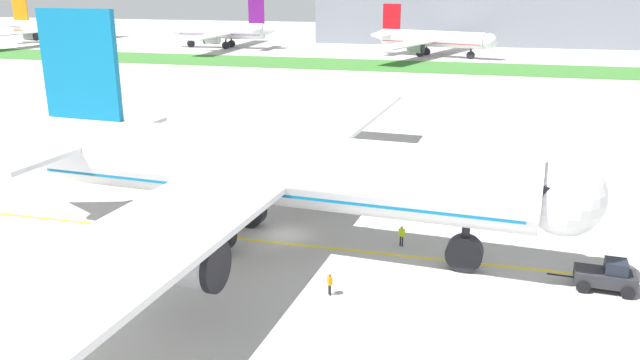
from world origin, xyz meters
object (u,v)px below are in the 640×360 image
at_px(ground_crew_marshaller_front, 402,234).
at_px(ground_crew_wingwalker_starboard, 214,190).
at_px(parked_airliner_far_left, 54,29).
at_px(ground_crew_wingwalker_port, 330,282).
at_px(parked_airliner_far_centre, 223,31).
at_px(airliner_foreground, 262,170).
at_px(parked_airliner_far_right, 430,39).
at_px(pushback_tug, 607,276).

bearing_deg(ground_crew_marshaller_front, ground_crew_wingwalker_starboard, 161.01).
relative_size(ground_crew_marshaller_front, parked_airliner_far_left, 0.02).
relative_size(ground_crew_wingwalker_port, ground_crew_wingwalker_starboard, 0.97).
relative_size(ground_crew_wingwalker_starboard, parked_airliner_far_centre, 0.03).
relative_size(airliner_foreground, parked_airliner_far_right, 1.32).
bearing_deg(ground_crew_marshaller_front, parked_airliner_far_right, 94.20).
bearing_deg(ground_crew_wingwalker_port, parked_airliner_far_centre, 115.28).
distance_m(airliner_foreground, parked_airliner_far_centre, 166.37).
bearing_deg(parked_airliner_far_centre, ground_crew_wingwalker_port, -64.72).
xyz_separation_m(airliner_foreground, pushback_tug, (26.02, -1.89, -5.28)).
xyz_separation_m(airliner_foreground, ground_crew_wingwalker_port, (7.45, -7.56, -5.33)).
relative_size(pushback_tug, parked_airliner_far_centre, 0.10).
bearing_deg(parked_airliner_far_right, ground_crew_marshaller_front, -85.80).
xyz_separation_m(ground_crew_wingwalker_port, ground_crew_wingwalker_starboard, (-15.79, 16.38, 0.03)).
bearing_deg(parked_airliner_far_right, airliner_foreground, -90.29).
xyz_separation_m(parked_airliner_far_centre, parked_airliner_far_right, (68.60, -8.07, -0.48)).
relative_size(ground_crew_wingwalker_port, parked_airliner_far_left, 0.02).
height_order(airliner_foreground, ground_crew_wingwalker_starboard, airliner_foreground).
height_order(ground_crew_wingwalker_port, ground_crew_marshaller_front, ground_crew_marshaller_front).
distance_m(ground_crew_wingwalker_starboard, parked_airliner_far_right, 135.37).
bearing_deg(ground_crew_wingwalker_starboard, ground_crew_marshaller_front, -18.99).
distance_m(ground_crew_marshaller_front, parked_airliner_far_left, 206.85).
xyz_separation_m(ground_crew_wingwalker_starboard, parked_airliner_far_right, (9.07, 135.01, 4.00)).
distance_m(pushback_tug, parked_airliner_far_left, 220.18).
relative_size(ground_crew_wingwalker_port, parked_airliner_far_right, 0.03).
bearing_deg(ground_crew_wingwalker_port, ground_crew_marshaller_front, 69.18).
bearing_deg(parked_airliner_far_centre, parked_airliner_far_right, -6.71).
bearing_deg(parked_airliner_far_centre, parked_airliner_far_left, -179.59).
bearing_deg(parked_airliner_far_left, ground_crew_marshaller_front, -46.22).
xyz_separation_m(parked_airliner_far_left, parked_airliner_far_right, (132.68, -7.61, -0.26)).
bearing_deg(ground_crew_marshaller_front, airliner_foreground, -169.23).
bearing_deg(pushback_tug, ground_crew_wingwalker_starboard, 162.69).
height_order(ground_crew_wingwalker_port, ground_crew_wingwalker_starboard, ground_crew_wingwalker_starboard).
height_order(ground_crew_marshaller_front, parked_airliner_far_right, parked_airliner_far_right).
bearing_deg(ground_crew_wingwalker_starboard, parked_airliner_far_left, 130.92).
bearing_deg(airliner_foreground, parked_airliner_far_right, 89.71).
distance_m(ground_crew_wingwalker_port, ground_crew_wingwalker_starboard, 22.75).
bearing_deg(pushback_tug, ground_crew_wingwalker_port, -163.01).
bearing_deg(ground_crew_wingwalker_port, airliner_foreground, 134.57).
height_order(airliner_foreground, pushback_tug, airliner_foreground).
height_order(ground_crew_wingwalker_starboard, parked_airliner_far_right, parked_airliner_far_right).
bearing_deg(parked_airliner_far_centre, pushback_tug, -58.59).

